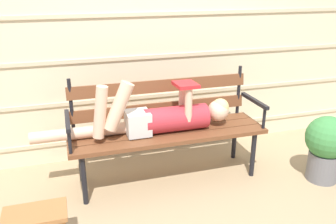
# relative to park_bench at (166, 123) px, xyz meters

# --- Properties ---
(ground_plane) EXTENTS (12.00, 12.00, 0.00)m
(ground_plane) POSITION_rel_park_bench_xyz_m (0.00, -0.13, -0.52)
(ground_plane) COLOR tan
(house_siding) EXTENTS (5.28, 0.08, 2.42)m
(house_siding) POSITION_rel_park_bench_xyz_m (0.00, 0.57, 0.69)
(house_siding) COLOR beige
(house_siding) RESTS_ON ground
(park_bench) EXTENTS (1.72, 0.49, 0.95)m
(park_bench) POSITION_rel_park_bench_xyz_m (0.00, 0.00, 0.00)
(park_bench) COLOR brown
(park_bench) RESTS_ON ground
(reclining_person) EXTENTS (1.71, 0.25, 0.51)m
(reclining_person) POSITION_rel_park_bench_xyz_m (-0.07, -0.07, 0.10)
(reclining_person) COLOR #B72D38
(footstool) EXTENTS (0.41, 0.25, 0.31)m
(footstool) POSITION_rel_park_bench_xyz_m (-1.10, -0.72, -0.27)
(footstool) COLOR #9E6638
(footstool) RESTS_ON ground
(potted_plant) EXTENTS (0.38, 0.38, 0.61)m
(potted_plant) POSITION_rel_park_bench_xyz_m (1.34, -0.50, -0.18)
(potted_plant) COLOR slate
(potted_plant) RESTS_ON ground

